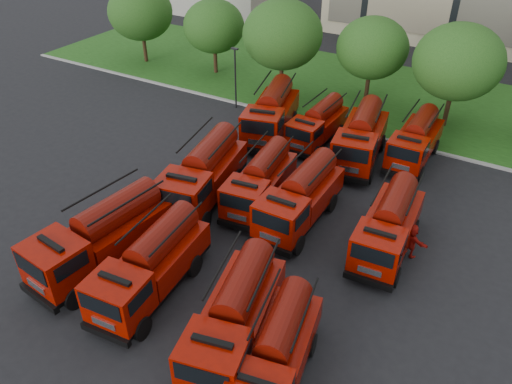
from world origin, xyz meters
TOP-DOWN VIEW (x-y plane):
  - ground at (0.00, 0.00)m, footprint 140.00×140.00m
  - lawn at (0.00, 26.00)m, footprint 70.00×16.00m
  - curb at (0.00, 17.90)m, footprint 70.00×0.30m
  - tree_0 at (-24.00, 22.00)m, footprint 6.30×6.30m
  - tree_1 at (-16.00, 23.00)m, footprint 5.71×5.71m
  - tree_2 at (-8.00, 21.50)m, footprint 6.72×6.72m
  - tree_3 at (-1.00, 24.00)m, footprint 5.88×5.88m
  - tree_4 at (6.00, 22.50)m, footprint 6.55×6.55m
  - lamp_post_0 at (-10.00, 17.20)m, footprint 0.60×0.25m
  - fire_truck_0 at (-5.42, -2.69)m, footprint 3.54×8.06m
  - fire_truck_1 at (-1.98, -2.93)m, footprint 3.19×7.46m
  - fire_truck_2 at (3.16, -3.60)m, footprint 4.04×7.68m
  - fire_truck_3 at (5.48, -4.26)m, footprint 3.42×6.85m
  - fire_truck_4 at (-4.42, 4.77)m, footprint 4.15×8.35m
  - fire_truck_5 at (-1.26, 6.18)m, footprint 3.20×7.10m
  - fire_truck_6 at (1.64, 5.71)m, footprint 2.72×7.31m
  - fire_truck_7 at (6.74, 5.80)m, footprint 2.95×7.15m
  - fire_truck_8 at (-5.04, 14.34)m, footprint 4.60×8.30m
  - fire_truck_9 at (-1.56, 15.06)m, footprint 2.53×6.50m
  - fire_truck_10 at (2.05, 14.19)m, footprint 3.88×8.03m
  - fire_truck_11 at (5.33, 16.02)m, footprint 2.58×6.86m
  - firefighter_1 at (2.08, -6.10)m, footprint 0.85×0.67m
  - firefighter_4 at (-2.64, -0.38)m, footprint 0.98×1.10m
  - firefighter_5 at (8.01, 5.97)m, footprint 1.97×1.53m

SIDE VIEW (x-z plane):
  - ground at x=0.00m, z-range 0.00..0.00m
  - firefighter_1 at x=2.08m, z-range -0.77..0.77m
  - firefighter_4 at x=-2.64m, z-range -0.94..0.94m
  - firefighter_5 at x=8.01m, z-range -0.98..0.98m
  - lawn at x=0.00m, z-range 0.00..0.12m
  - curb at x=0.00m, z-range 0.00..0.14m
  - fire_truck_9 at x=-1.56m, z-range 0.01..2.94m
  - fire_truck_3 at x=5.48m, z-range 0.01..2.99m
  - fire_truck_11 at x=5.33m, z-range 0.01..3.12m
  - fire_truck_5 at x=-1.26m, z-range 0.01..3.13m
  - fire_truck_7 at x=6.74m, z-range 0.01..3.20m
  - fire_truck_1 at x=-1.98m, z-range 0.01..3.32m
  - fire_truck_6 at x=1.64m, z-range 0.01..3.33m
  - fire_truck_2 at x=3.16m, z-range 0.01..3.34m
  - fire_truck_10 at x=2.05m, z-range 0.01..3.51m
  - fire_truck_0 at x=-5.42m, z-range 0.01..3.57m
  - fire_truck_8 at x=-5.04m, z-range 0.01..3.60m
  - fire_truck_4 at x=-4.42m, z-range 0.01..3.65m
  - lamp_post_0 at x=-10.00m, z-range 0.34..5.45m
  - tree_1 at x=-16.00m, z-range 1.06..8.04m
  - tree_3 at x=-1.00m, z-range 1.09..8.28m
  - tree_0 at x=-24.00m, z-range 1.17..8.87m
  - tree_4 at x=6.00m, z-range 1.21..9.23m
  - tree_2 at x=-8.00m, z-range 1.25..9.46m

